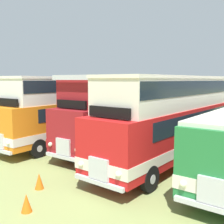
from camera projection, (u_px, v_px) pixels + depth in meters
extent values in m
plane|color=#8C9956|center=(208.00, 166.00, 13.39)|extent=(200.00, 200.00, 0.00)
cube|color=orange|center=(74.00, 117.00, 18.70)|extent=(3.00, 11.53, 2.30)
cube|color=white|center=(74.00, 126.00, 18.77)|extent=(3.05, 11.57, 0.44)
cube|color=#19232D|center=(78.00, 108.00, 18.95)|extent=(2.93, 9.14, 0.76)
sphere|color=#EAEACC|center=(8.00, 143.00, 13.58)|extent=(0.22, 0.22, 0.22)
cube|color=white|center=(76.00, 90.00, 18.67)|extent=(2.86, 10.63, 1.50)
cube|color=white|center=(76.00, 78.00, 18.57)|extent=(2.93, 10.73, 0.14)
cube|color=#19232D|center=(76.00, 85.00, 18.63)|extent=(2.90, 10.53, 0.68)
cube|color=black|center=(7.00, 102.00, 14.36)|extent=(1.90, 0.20, 0.40)
cylinder|color=black|center=(38.00, 148.00, 14.85)|extent=(0.33, 1.05, 1.04)
cylinder|color=silver|center=(40.00, 149.00, 14.76)|extent=(0.04, 0.36, 0.36)
cylinder|color=black|center=(13.00, 143.00, 16.18)|extent=(0.33, 1.05, 1.04)
cylinder|color=silver|center=(12.00, 142.00, 16.26)|extent=(0.04, 0.36, 0.36)
cylinder|color=black|center=(119.00, 127.00, 21.34)|extent=(0.33, 1.05, 1.04)
cylinder|color=silver|center=(121.00, 128.00, 21.25)|extent=(0.04, 0.36, 0.36)
cylinder|color=black|center=(97.00, 125.00, 22.66)|extent=(0.33, 1.05, 1.04)
cylinder|color=silver|center=(95.00, 124.00, 22.75)|extent=(0.04, 0.36, 0.36)
cube|color=maroon|center=(122.00, 121.00, 16.89)|extent=(2.93, 10.20, 2.30)
cube|color=maroon|center=(122.00, 131.00, 16.96)|extent=(2.97, 10.24, 0.44)
cube|color=#19232D|center=(126.00, 111.00, 17.14)|extent=(2.86, 7.81, 0.76)
cube|color=#19232D|center=(64.00, 121.00, 12.79)|extent=(2.20, 0.19, 0.90)
cube|color=silver|center=(63.00, 147.00, 12.85)|extent=(0.90, 0.16, 0.80)
cube|color=silver|center=(63.00, 157.00, 12.88)|extent=(2.30, 0.24, 0.16)
sphere|color=#EAEACC|center=(77.00, 150.00, 12.32)|extent=(0.22, 0.22, 0.22)
sphere|color=#EAEACC|center=(50.00, 144.00, 13.36)|extent=(0.22, 0.22, 0.22)
cube|color=maroon|center=(125.00, 91.00, 16.86)|extent=(2.79, 9.30, 1.50)
cube|color=silver|center=(70.00, 77.00, 12.89)|extent=(2.40, 0.20, 0.24)
cube|color=silver|center=(154.00, 78.00, 20.08)|extent=(2.40, 0.20, 0.24)
cube|color=silver|center=(141.00, 78.00, 16.07)|extent=(0.49, 9.20, 0.24)
cube|color=silver|center=(109.00, 78.00, 17.46)|extent=(0.49, 9.20, 0.24)
cube|color=#19232D|center=(124.00, 96.00, 16.90)|extent=(2.83, 9.20, 0.64)
cube|color=black|center=(71.00, 104.00, 13.09)|extent=(1.90, 0.20, 0.40)
cylinder|color=black|center=(103.00, 155.00, 13.58)|extent=(0.32, 1.05, 1.04)
cylinder|color=silver|center=(106.00, 155.00, 13.49)|extent=(0.04, 0.36, 0.36)
cylinder|color=black|center=(70.00, 148.00, 14.91)|extent=(0.32, 1.05, 1.04)
cylinder|color=silver|center=(69.00, 148.00, 15.00)|extent=(0.04, 0.36, 0.36)
cylinder|color=black|center=(161.00, 133.00, 18.99)|extent=(0.32, 1.05, 1.04)
cylinder|color=silver|center=(163.00, 134.00, 18.90)|extent=(0.04, 0.36, 0.36)
cylinder|color=black|center=(133.00, 130.00, 20.32)|extent=(0.32, 1.05, 1.04)
cylinder|color=silver|center=(131.00, 130.00, 20.41)|extent=(0.04, 0.36, 0.36)
cube|color=red|center=(171.00, 130.00, 14.02)|extent=(2.61, 11.32, 2.30)
cube|color=silver|center=(171.00, 141.00, 14.09)|extent=(2.65, 11.36, 0.44)
cube|color=#19232D|center=(175.00, 117.00, 14.26)|extent=(2.61, 8.92, 0.76)
cube|color=#19232D|center=(100.00, 134.00, 9.61)|extent=(2.20, 0.12, 0.90)
cube|color=silver|center=(99.00, 169.00, 9.67)|extent=(0.90, 0.13, 0.80)
cube|color=silver|center=(98.00, 182.00, 9.71)|extent=(2.30, 0.16, 0.16)
sphere|color=#EAEACC|center=(118.00, 174.00, 9.11)|extent=(0.22, 0.22, 0.22)
sphere|color=#EAEACC|center=(81.00, 164.00, 10.22)|extent=(0.22, 0.22, 0.22)
cube|color=silver|center=(174.00, 93.00, 13.99)|extent=(2.50, 10.42, 1.50)
cube|color=silver|center=(174.00, 77.00, 13.89)|extent=(2.56, 10.52, 0.14)
cube|color=#19232D|center=(174.00, 87.00, 13.95)|extent=(2.54, 10.32, 0.68)
cube|color=black|center=(109.00, 112.00, 9.90)|extent=(1.90, 0.14, 0.40)
cylinder|color=black|center=(150.00, 179.00, 10.31)|extent=(0.29, 1.04, 1.04)
cylinder|color=silver|center=(153.00, 179.00, 10.22)|extent=(0.02, 0.36, 0.36)
cylinder|color=black|center=(104.00, 167.00, 11.74)|extent=(0.29, 1.04, 1.04)
cylinder|color=silver|center=(101.00, 166.00, 11.83)|extent=(0.02, 0.36, 0.36)
cylinder|color=black|center=(216.00, 142.00, 16.43)|extent=(0.29, 1.04, 1.04)
cylinder|color=silver|center=(219.00, 142.00, 16.34)|extent=(0.02, 0.36, 0.36)
cylinder|color=black|center=(181.00, 137.00, 17.86)|extent=(0.29, 1.04, 1.04)
cylinder|color=silver|center=(179.00, 136.00, 17.95)|extent=(0.02, 0.36, 0.36)
cube|color=#19232D|center=(216.00, 148.00, 7.68)|extent=(2.20, 0.15, 0.90)
cube|color=silver|center=(213.00, 191.00, 7.74)|extent=(0.90, 0.14, 0.80)
cube|color=silver|center=(212.00, 208.00, 7.78)|extent=(2.30, 0.19, 0.16)
sphere|color=#EAEACC|center=(183.00, 184.00, 8.27)|extent=(0.22, 0.22, 0.22)
cylinder|color=black|center=(194.00, 184.00, 9.80)|extent=(0.30, 1.05, 1.04)
cylinder|color=silver|center=(190.00, 183.00, 9.89)|extent=(0.03, 0.36, 0.36)
cone|color=orange|center=(26.00, 203.00, 8.74)|extent=(0.36, 0.36, 0.61)
cone|color=orange|center=(39.00, 181.00, 10.60)|extent=(0.36, 0.36, 0.64)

